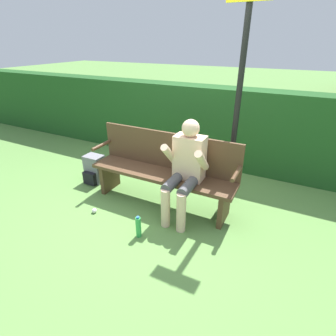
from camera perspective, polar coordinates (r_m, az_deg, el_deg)
name	(u,v)px	position (r m, az deg, el deg)	size (l,w,h in m)	color
ground_plane	(162,203)	(3.69, -1.39, -7.59)	(40.00, 40.00, 0.00)	#5B8942
hedge_back	(204,125)	(4.77, 7.94, 9.24)	(12.00, 0.45, 1.35)	#1E4C1E
park_bench	(164,168)	(3.49, -0.92, -0.10)	(1.98, 0.43, 0.97)	#513823
person_seated	(186,166)	(3.15, 3.89, 0.42)	(0.51, 0.61, 1.23)	beige
backpack	(94,170)	(4.28, -15.73, -0.32)	(0.28, 0.28, 0.44)	slate
water_bottle	(138,227)	(3.07, -6.46, -12.64)	(0.06, 0.06, 0.28)	green
signpost	(239,90)	(3.28, 15.25, 16.14)	(0.46, 0.09, 2.67)	black
litter_crumple	(94,211)	(3.61, -15.74, -8.92)	(0.06, 0.06, 0.06)	silver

